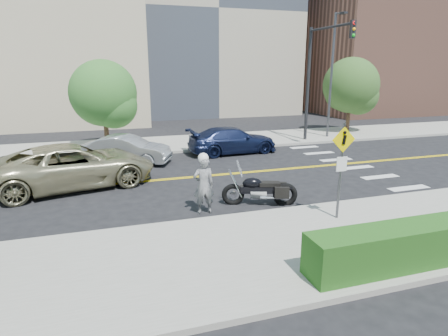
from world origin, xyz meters
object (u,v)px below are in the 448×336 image
object	(u,v)px
pedestrian_sign	(342,162)
motorcyclist	(204,184)
motorcycle	(260,183)
parked_car_silver	(127,150)
suv	(74,166)
parked_car_blue	(233,140)

from	to	relation	value
pedestrian_sign	motorcyclist	distance (m)	4.40
motorcycle	parked_car_silver	world-z (taller)	motorcycle
suv	parked_car_blue	size ratio (longest dim) A/B	1.25
parked_car_blue	parked_car_silver	bearing A→B (deg)	93.03
pedestrian_sign	parked_car_silver	bearing A→B (deg)	120.82
pedestrian_sign	suv	bearing A→B (deg)	141.56
suv	parked_car_blue	world-z (taller)	suv
motorcyclist	motorcycle	size ratio (longest dim) A/B	0.80
pedestrian_sign	motorcycle	distance (m)	3.03
motorcyclist	parked_car_blue	size ratio (longest dim) A/B	0.41
pedestrian_sign	motorcyclist	xyz separation A→B (m)	(-3.80, 2.01, -0.93)
pedestrian_sign	suv	size ratio (longest dim) A/B	0.47
pedestrian_sign	parked_car_silver	xyz separation A→B (m)	(-5.81, 9.74, -1.24)
motorcycle	parked_car_silver	size ratio (longest dim) A/B	0.59
pedestrian_sign	motorcycle	bearing A→B (deg)	127.45
motorcyclist	suv	size ratio (longest dim) A/B	0.32
parked_car_silver	parked_car_blue	size ratio (longest dim) A/B	0.85
pedestrian_sign	parked_car_silver	distance (m)	11.42
motorcycle	motorcyclist	bearing A→B (deg)	-156.44
motorcycle	suv	size ratio (longest dim) A/B	0.41
pedestrian_sign	suv	xyz separation A→B (m)	(-8.08, 6.42, -1.07)
pedestrian_sign	parked_car_blue	distance (m)	10.52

